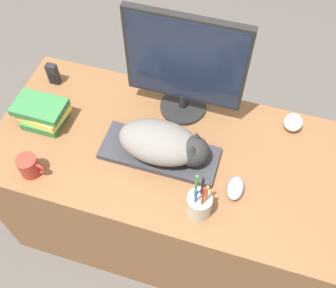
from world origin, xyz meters
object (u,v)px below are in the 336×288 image
object	(u,v)px
computer_mouse	(235,188)
cat	(166,144)
pen_cup	(199,204)
keyboard	(160,153)
phone	(53,74)
baseball	(293,123)
book_stack	(43,113)
monitor	(185,65)
coffee_mug	(30,166)

from	to	relation	value
computer_mouse	cat	bearing A→B (deg)	166.35
cat	pen_cup	xyz separation A→B (m)	(0.18, -0.19, -0.03)
keyboard	phone	xyz separation A→B (m)	(-0.56, 0.23, 0.04)
baseball	pen_cup	bearing A→B (deg)	-120.00
computer_mouse	book_stack	distance (m)	0.82
keyboard	book_stack	world-z (taller)	book_stack
keyboard	pen_cup	world-z (taller)	pen_cup
keyboard	monitor	size ratio (longest dim) A/B	0.97
baseball	keyboard	bearing A→B (deg)	-149.31
coffee_mug	phone	bearing A→B (deg)	105.60
baseball	book_stack	distance (m)	1.01
cat	monitor	world-z (taller)	monitor
keyboard	cat	distance (m)	0.08
monitor	baseball	xyz separation A→B (m)	(0.45, 0.03, -0.21)
monitor	computer_mouse	xyz separation A→B (m)	(0.29, -0.32, -0.23)
pen_cup	monitor	bearing A→B (deg)	112.28
baseball	book_stack	xyz separation A→B (m)	(-0.98, -0.26, 0.01)
monitor	book_stack	size ratio (longest dim) A/B	2.25
keyboard	pen_cup	xyz separation A→B (m)	(0.20, -0.19, 0.04)
computer_mouse	coffee_mug	xyz separation A→B (m)	(-0.75, -0.15, 0.02)
cat	computer_mouse	bearing A→B (deg)	-13.65
keyboard	phone	bearing A→B (deg)	157.40
computer_mouse	pen_cup	distance (m)	0.16
pen_cup	book_stack	bearing A→B (deg)	163.37
monitor	baseball	distance (m)	0.50
keyboard	monitor	xyz separation A→B (m)	(0.02, 0.25, 0.24)
cat	book_stack	distance (m)	0.53
baseball	phone	xyz separation A→B (m)	(-1.04, -0.05, 0.01)
cat	computer_mouse	xyz separation A→B (m)	(0.29, -0.07, -0.07)
phone	monitor	bearing A→B (deg)	1.99
computer_mouse	phone	world-z (taller)	phone
baseball	phone	distance (m)	1.04
phone	pen_cup	bearing A→B (deg)	-28.85
monitor	book_stack	world-z (taller)	monitor
monitor	computer_mouse	size ratio (longest dim) A/B	4.60
book_stack	keyboard	bearing A→B (deg)	-2.68
cat	computer_mouse	distance (m)	0.30
cat	phone	world-z (taller)	cat
cat	phone	xyz separation A→B (m)	(-0.59, 0.23, -0.04)
phone	computer_mouse	bearing A→B (deg)	-19.16
cat	keyboard	bearing A→B (deg)	-180.00
coffee_mug	pen_cup	xyz separation A→B (m)	(0.64, 0.03, 0.01)
monitor	coffee_mug	bearing A→B (deg)	-134.37
monitor	cat	bearing A→B (deg)	-89.38
monitor	keyboard	bearing A→B (deg)	-95.03
phone	book_stack	bearing A→B (deg)	-74.51
keyboard	pen_cup	bearing A→B (deg)	-42.69
baseball	book_stack	world-z (taller)	book_stack
keyboard	phone	world-z (taller)	phone
keyboard	coffee_mug	world-z (taller)	coffee_mug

